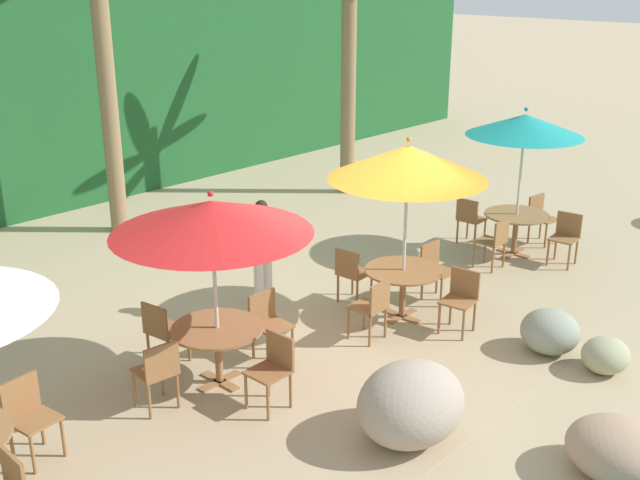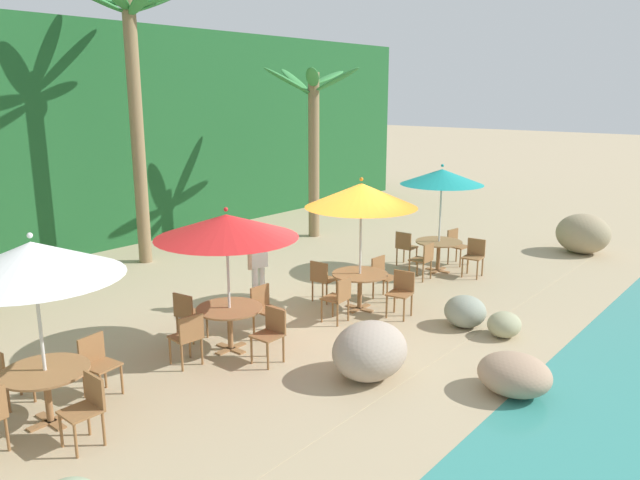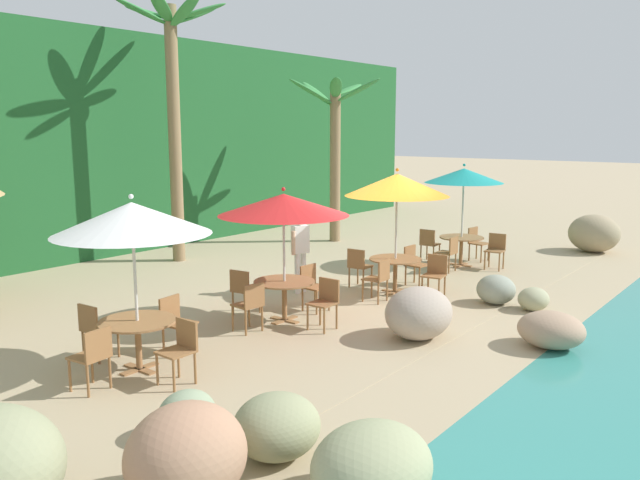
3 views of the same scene
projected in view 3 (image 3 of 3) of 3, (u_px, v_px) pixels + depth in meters
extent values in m
plane|color=tan|center=(360.00, 300.00, 12.99)|extent=(120.00, 120.00, 0.00)
cube|color=tan|center=(360.00, 300.00, 12.98)|extent=(18.00, 5.20, 0.01)
cube|color=#1E5628|center=(95.00, 144.00, 17.93)|extent=(28.00, 2.40, 6.00)
ellipsoid|color=gray|center=(277.00, 426.00, 6.76)|extent=(0.96, 0.92, 0.68)
ellipsoid|color=gray|center=(496.00, 289.00, 12.68)|extent=(0.74, 0.76, 0.58)
ellipsoid|color=gray|center=(187.00, 414.00, 7.19)|extent=(0.69, 0.60, 0.54)
ellipsoid|color=#9AA075|center=(372.00, 466.00, 5.87)|extent=(1.24, 1.07, 0.76)
ellipsoid|color=#9D8A68|center=(594.00, 233.00, 17.98)|extent=(1.27, 1.38, 1.06)
ellipsoid|color=tan|center=(551.00, 330.00, 10.15)|extent=(0.96, 1.05, 0.58)
ellipsoid|color=tan|center=(534.00, 299.00, 12.24)|extent=(0.64, 0.58, 0.44)
ellipsoid|color=tan|center=(419.00, 313.00, 10.56)|extent=(1.26, 1.05, 0.86)
ellipsoid|color=tan|center=(186.00, 456.00, 5.86)|extent=(1.16, 1.07, 0.96)
cylinder|color=silver|center=(136.00, 292.00, 9.05)|extent=(0.04, 0.04, 2.30)
cone|color=white|center=(132.00, 218.00, 8.87)|extent=(2.19, 2.19, 0.45)
sphere|color=white|center=(131.00, 197.00, 8.81)|extent=(0.07, 0.07, 0.07)
cube|color=olive|center=(140.00, 369.00, 9.24)|extent=(0.60, 0.12, 0.03)
cube|color=olive|center=(140.00, 369.00, 9.24)|extent=(0.12, 0.60, 0.03)
cylinder|color=olive|center=(138.00, 345.00, 9.18)|extent=(0.09, 0.09, 0.71)
cylinder|color=olive|center=(137.00, 321.00, 9.12)|extent=(1.10, 1.10, 0.03)
cylinder|color=olive|center=(197.00, 337.00, 9.98)|extent=(0.04, 0.04, 0.45)
cylinder|color=olive|center=(181.00, 344.00, 9.68)|extent=(0.04, 0.04, 0.45)
cylinder|color=olive|center=(180.00, 334.00, 10.16)|extent=(0.04, 0.04, 0.45)
cylinder|color=olive|center=(163.00, 340.00, 9.86)|extent=(0.04, 0.04, 0.45)
cube|color=olive|center=(180.00, 324.00, 9.88)|extent=(0.47, 0.47, 0.03)
cube|color=olive|center=(170.00, 310.00, 9.95)|extent=(0.42, 0.09, 0.42)
cylinder|color=olive|center=(103.00, 339.00, 9.92)|extent=(0.04, 0.04, 0.45)
cylinder|color=olive|center=(118.00, 343.00, 9.72)|extent=(0.04, 0.04, 0.45)
cylinder|color=olive|center=(83.00, 345.00, 9.62)|extent=(0.04, 0.04, 0.45)
cylinder|color=olive|center=(99.00, 350.00, 9.43)|extent=(0.04, 0.04, 0.45)
cube|color=olive|center=(100.00, 329.00, 9.63)|extent=(0.45, 0.45, 0.03)
cube|color=olive|center=(88.00, 319.00, 9.43)|extent=(0.07, 0.42, 0.42)
cylinder|color=olive|center=(70.00, 376.00, 8.43)|extent=(0.04, 0.04, 0.45)
cylinder|color=olive|center=(92.00, 367.00, 8.73)|extent=(0.04, 0.04, 0.45)
cylinder|color=olive|center=(88.00, 381.00, 8.25)|extent=(0.04, 0.04, 0.45)
cylinder|color=olive|center=(110.00, 372.00, 8.55)|extent=(0.04, 0.04, 0.45)
cube|color=olive|center=(89.00, 357.00, 8.45)|extent=(0.46, 0.46, 0.03)
cube|color=olive|center=(98.00, 345.00, 8.31)|extent=(0.42, 0.08, 0.42)
cylinder|color=olive|center=(174.00, 376.00, 8.42)|extent=(0.04, 0.04, 0.45)
cylinder|color=olive|center=(157.00, 370.00, 8.65)|extent=(0.04, 0.04, 0.45)
cylinder|color=olive|center=(195.00, 368.00, 8.69)|extent=(0.04, 0.04, 0.45)
cylinder|color=olive|center=(179.00, 362.00, 8.92)|extent=(0.04, 0.04, 0.45)
cube|color=olive|center=(176.00, 352.00, 8.63)|extent=(0.43, 0.43, 0.03)
cube|color=olive|center=(187.00, 334.00, 8.75)|extent=(0.05, 0.42, 0.42)
cylinder|color=silver|center=(284.00, 261.00, 11.41)|extent=(0.04, 0.04, 2.21)
cone|color=red|center=(284.00, 205.00, 11.24)|extent=(2.31, 2.31, 0.38)
sphere|color=red|center=(283.00, 189.00, 11.19)|extent=(0.07, 0.07, 0.07)
cube|color=olive|center=(285.00, 320.00, 11.60)|extent=(0.60, 0.12, 0.03)
cube|color=olive|center=(285.00, 320.00, 11.60)|extent=(0.12, 0.60, 0.03)
cylinder|color=olive|center=(284.00, 301.00, 11.54)|extent=(0.09, 0.09, 0.71)
cylinder|color=olive|center=(284.00, 282.00, 11.48)|extent=(1.10, 1.10, 0.03)
cylinder|color=olive|center=(329.00, 299.00, 12.21)|extent=(0.04, 0.04, 0.45)
cylinder|color=olive|center=(317.00, 303.00, 11.94)|extent=(0.04, 0.04, 0.45)
cylinder|color=olive|center=(315.00, 296.00, 12.44)|extent=(0.04, 0.04, 0.45)
cylinder|color=olive|center=(303.00, 300.00, 12.18)|extent=(0.04, 0.04, 0.45)
cube|color=olive|center=(316.00, 287.00, 12.15)|extent=(0.44, 0.44, 0.03)
cube|color=olive|center=(308.00, 276.00, 12.25)|extent=(0.42, 0.06, 0.42)
cylinder|color=olive|center=(244.00, 299.00, 12.22)|extent=(0.04, 0.04, 0.45)
cylinder|color=olive|center=(260.00, 302.00, 12.05)|extent=(0.04, 0.04, 0.45)
cylinder|color=olive|center=(233.00, 303.00, 11.92)|extent=(0.04, 0.04, 0.45)
cylinder|color=olive|center=(248.00, 306.00, 11.74)|extent=(0.04, 0.04, 0.45)
cube|color=olive|center=(246.00, 290.00, 11.94)|extent=(0.47, 0.47, 0.03)
cube|color=olive|center=(239.00, 282.00, 11.74)|extent=(0.09, 0.42, 0.42)
cylinder|color=olive|center=(233.00, 319.00, 10.97)|extent=(0.04, 0.04, 0.45)
cylinder|color=olive|center=(249.00, 314.00, 11.22)|extent=(0.04, 0.04, 0.45)
cylinder|color=olive|center=(246.00, 323.00, 10.72)|extent=(0.04, 0.04, 0.45)
cylinder|color=olive|center=(262.00, 319.00, 10.97)|extent=(0.04, 0.04, 0.45)
cube|color=olive|center=(247.00, 305.00, 10.93)|extent=(0.47, 0.47, 0.03)
cube|color=olive|center=(254.00, 296.00, 10.76)|extent=(0.42, 0.09, 0.42)
cylinder|color=olive|center=(324.00, 321.00, 10.81)|extent=(0.04, 0.04, 0.45)
cylinder|color=olive|center=(308.00, 318.00, 11.02)|extent=(0.04, 0.04, 0.45)
cylinder|color=olive|center=(337.00, 317.00, 11.09)|extent=(0.04, 0.04, 0.45)
cylinder|color=olive|center=(320.00, 313.00, 11.30)|extent=(0.04, 0.04, 0.45)
cube|color=olive|center=(322.00, 304.00, 11.01)|extent=(0.42, 0.42, 0.03)
cube|color=olive|center=(329.00, 290.00, 11.14)|extent=(0.04, 0.42, 0.42)
cylinder|color=silver|center=(396.00, 237.00, 13.39)|extent=(0.04, 0.04, 2.39)
cone|color=orange|center=(397.00, 185.00, 13.20)|extent=(2.16, 2.16, 0.46)
sphere|color=orange|center=(397.00, 170.00, 13.15)|extent=(0.07, 0.07, 0.07)
cube|color=olive|center=(395.00, 292.00, 13.59)|extent=(0.60, 0.12, 0.03)
cube|color=olive|center=(395.00, 292.00, 13.59)|extent=(0.12, 0.60, 0.03)
cylinder|color=olive|center=(395.00, 276.00, 13.53)|extent=(0.09, 0.09, 0.71)
cylinder|color=olive|center=(395.00, 259.00, 13.47)|extent=(1.10, 1.10, 0.03)
cylinder|color=olive|center=(428.00, 275.00, 14.20)|extent=(0.04, 0.04, 0.45)
cylinder|color=olive|center=(419.00, 278.00, 13.94)|extent=(0.04, 0.04, 0.45)
cylinder|color=olive|center=(414.00, 273.00, 14.43)|extent=(0.04, 0.04, 0.45)
cylinder|color=olive|center=(406.00, 276.00, 14.17)|extent=(0.04, 0.04, 0.45)
cube|color=olive|center=(417.00, 265.00, 14.14)|extent=(0.44, 0.44, 0.03)
cube|color=olive|center=(410.00, 255.00, 14.24)|extent=(0.42, 0.06, 0.42)
cylinder|color=olive|center=(358.00, 275.00, 14.27)|extent=(0.04, 0.04, 0.45)
cylinder|color=olive|center=(372.00, 277.00, 14.07)|extent=(0.04, 0.04, 0.45)
cylinder|color=olive|center=(349.00, 278.00, 13.99)|extent=(0.04, 0.04, 0.45)
cylinder|color=olive|center=(363.00, 280.00, 13.79)|extent=(0.04, 0.04, 0.45)
cube|color=olive|center=(361.00, 266.00, 13.99)|extent=(0.44, 0.44, 0.03)
cube|color=olive|center=(356.00, 259.00, 13.79)|extent=(0.06, 0.42, 0.42)
cylinder|color=olive|center=(363.00, 291.00, 12.82)|extent=(0.04, 0.04, 0.45)
cylinder|color=olive|center=(372.00, 287.00, 13.11)|extent=(0.04, 0.04, 0.45)
cylinder|color=olive|center=(378.00, 294.00, 12.62)|extent=(0.04, 0.04, 0.45)
cylinder|color=olive|center=(387.00, 290.00, 12.91)|extent=(0.04, 0.04, 0.45)
cube|color=olive|center=(375.00, 279.00, 12.82)|extent=(0.44, 0.44, 0.03)
cube|color=olive|center=(384.00, 271.00, 12.68)|extent=(0.42, 0.06, 0.42)
cylinder|color=olive|center=(439.00, 290.00, 12.90)|extent=(0.04, 0.04, 0.45)
cylinder|color=olive|center=(422.00, 288.00, 13.07)|extent=(0.04, 0.04, 0.45)
cylinder|color=olive|center=(445.00, 286.00, 13.20)|extent=(0.04, 0.04, 0.45)
cylinder|color=olive|center=(428.00, 284.00, 13.38)|extent=(0.04, 0.04, 0.45)
cube|color=olive|center=(434.00, 276.00, 13.10)|extent=(0.48, 0.48, 0.03)
cube|color=olive|center=(437.00, 265.00, 13.23)|extent=(0.10, 0.42, 0.42)
cylinder|color=silver|center=(462.00, 219.00, 16.07)|extent=(0.04, 0.04, 2.38)
cone|color=teal|center=(464.00, 176.00, 15.88)|extent=(1.94, 1.94, 0.36)
sphere|color=teal|center=(464.00, 165.00, 15.83)|extent=(0.07, 0.07, 0.07)
cube|color=olive|center=(460.00, 265.00, 16.27)|extent=(0.60, 0.12, 0.03)
cube|color=olive|center=(460.00, 265.00, 16.27)|extent=(0.12, 0.60, 0.03)
cylinder|color=olive|center=(461.00, 251.00, 16.21)|extent=(0.09, 0.09, 0.71)
cylinder|color=olive|center=(462.00, 237.00, 16.14)|extent=(1.10, 1.10, 0.03)
cylinder|color=olive|center=(488.00, 252.00, 16.82)|extent=(0.04, 0.04, 0.45)
cylinder|color=olive|center=(481.00, 254.00, 16.57)|extent=(0.04, 0.04, 0.45)
cylinder|color=olive|center=(476.00, 251.00, 17.07)|extent=(0.04, 0.04, 0.45)
cylinder|color=olive|center=(469.00, 252.00, 16.82)|extent=(0.04, 0.04, 0.45)
cube|color=olive|center=(479.00, 243.00, 16.78)|extent=(0.47, 0.47, 0.03)
cube|color=olive|center=(473.00, 235.00, 16.89)|extent=(0.42, 0.09, 0.42)
cylinder|color=olive|center=(427.00, 251.00, 16.96)|extent=(0.04, 0.04, 0.45)
cylinder|color=olive|center=(439.00, 253.00, 16.76)|extent=(0.04, 0.04, 0.45)
cylinder|color=olive|center=(421.00, 253.00, 16.67)|extent=(0.04, 0.04, 0.45)
cylinder|color=olive|center=(433.00, 255.00, 16.47)|extent=(0.04, 0.04, 0.45)
cube|color=olive|center=(430.00, 244.00, 16.67)|extent=(0.44, 0.44, 0.03)
cube|color=olive|center=(427.00, 238.00, 16.48)|extent=(0.05, 0.42, 0.42)
cylinder|color=olive|center=(435.00, 263.00, 15.53)|extent=(0.04, 0.04, 0.45)
cylinder|color=olive|center=(442.00, 260.00, 15.81)|extent=(0.04, 0.04, 0.45)
cylinder|color=olive|center=(449.00, 265.00, 15.32)|extent=(0.04, 0.04, 0.45)
cylinder|color=olive|center=(456.00, 262.00, 15.60)|extent=(0.04, 0.04, 0.45)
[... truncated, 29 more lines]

